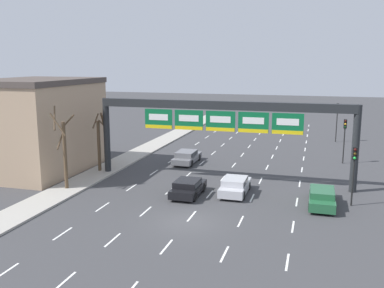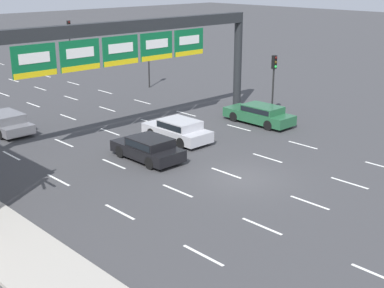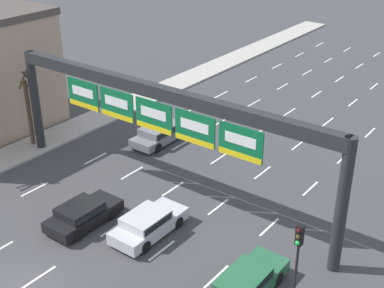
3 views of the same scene
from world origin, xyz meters
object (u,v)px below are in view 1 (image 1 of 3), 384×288
(sign_gantry, at_px, (221,118))
(traffic_light_mid_block, at_px, (337,115))
(car_grey, at_px, (187,156))
(tree_bare_second, at_px, (99,141))
(car_silver, at_px, (235,185))
(traffic_light_far_end, at_px, (345,132))
(car_black, at_px, (188,187))
(tree_bare_closest, at_px, (64,149))
(car_green, at_px, (322,196))
(traffic_light_near_gantry, at_px, (354,164))

(sign_gantry, xyz_separation_m, traffic_light_mid_block, (10.21, 22.28, -1.94))
(car_grey, bearing_deg, tree_bare_second, -139.42)
(car_silver, bearing_deg, car_grey, 126.75)
(traffic_light_far_end, distance_m, tree_bare_second, 24.11)
(car_black, relative_size, tree_bare_closest, 0.64)
(car_green, xyz_separation_m, tree_bare_closest, (-19.74, -1.75, 2.66))
(car_grey, distance_m, traffic_light_near_gantry, 17.94)
(car_silver, relative_size, car_green, 0.90)
(traffic_light_far_end, relative_size, tree_bare_closest, 0.68)
(car_green, distance_m, traffic_light_mid_block, 26.61)
(tree_bare_second, bearing_deg, sign_gantry, -0.09)
(car_silver, relative_size, tree_bare_second, 0.80)
(sign_gantry, xyz_separation_m, car_black, (-1.54, -4.56, -4.79))
(car_silver, height_order, traffic_light_far_end, traffic_light_far_end)
(sign_gantry, relative_size, traffic_light_far_end, 4.89)
(traffic_light_far_end, xyz_separation_m, tree_bare_second, (-21.93, -9.99, -0.24))
(car_grey, bearing_deg, tree_bare_closest, -119.70)
(car_green, bearing_deg, traffic_light_mid_block, 85.95)
(traffic_light_far_end, relative_size, tree_bare_second, 0.81)
(traffic_light_mid_block, bearing_deg, car_silver, -108.17)
(sign_gantry, distance_m, tree_bare_second, 11.73)
(sign_gantry, xyz_separation_m, tree_bare_second, (-11.46, 0.02, -2.50))
(car_black, distance_m, car_silver, 3.68)
(car_black, distance_m, tree_bare_closest, 10.30)
(car_green, bearing_deg, tree_bare_second, 168.21)
(car_grey, height_order, traffic_light_near_gantry, traffic_light_near_gantry)
(car_black, xyz_separation_m, tree_bare_closest, (-9.86, -1.31, 2.67))
(car_grey, xyz_separation_m, traffic_light_mid_block, (15.00, 16.54, 2.84))
(car_green, distance_m, tree_bare_closest, 20.00)
(car_silver, distance_m, tree_bare_second, 13.88)
(car_black, bearing_deg, traffic_light_mid_block, 66.36)
(traffic_light_far_end, height_order, tree_bare_closest, tree_bare_closest)
(traffic_light_far_end, bearing_deg, car_green, -98.58)
(traffic_light_near_gantry, xyz_separation_m, traffic_light_far_end, (0.10, 13.57, 0.15))
(sign_gantry, distance_m, car_black, 6.79)
(car_silver, relative_size, traffic_light_near_gantry, 1.03)
(sign_gantry, xyz_separation_m, car_green, (8.34, -4.11, -4.78))
(car_black, height_order, tree_bare_closest, tree_bare_closest)
(car_grey, relative_size, traffic_light_far_end, 1.05)
(sign_gantry, height_order, traffic_light_mid_block, sign_gantry)
(car_grey, xyz_separation_m, traffic_light_near_gantry, (15.16, -9.29, 2.38))
(sign_gantry, relative_size, car_black, 5.22)
(traffic_light_mid_block, height_order, traffic_light_far_end, traffic_light_mid_block)
(sign_gantry, height_order, traffic_light_near_gantry, sign_gantry)
(tree_bare_closest, relative_size, tree_bare_second, 1.20)
(sign_gantry, bearing_deg, traffic_light_mid_block, 65.38)
(sign_gantry, xyz_separation_m, tree_bare_closest, (-11.40, -5.87, -2.12))
(traffic_light_far_end, bearing_deg, car_silver, -123.17)
(car_black, distance_m, traffic_light_far_end, 19.05)
(traffic_light_mid_block, bearing_deg, traffic_light_near_gantry, -89.64)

